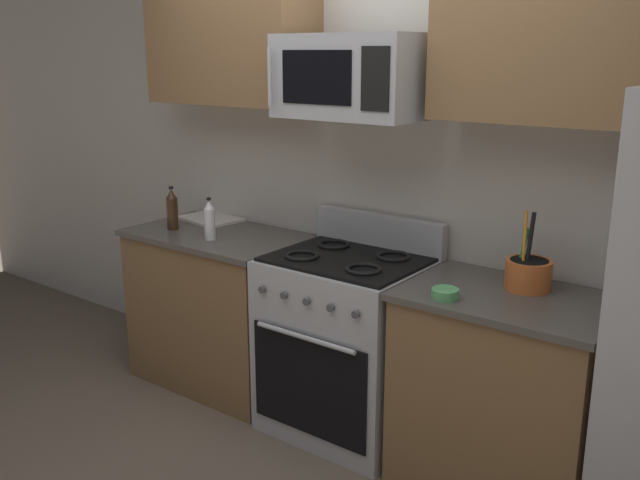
{
  "coord_description": "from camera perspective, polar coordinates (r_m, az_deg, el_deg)",
  "views": [
    {
      "loc": [
        1.88,
        -2.05,
        1.9
      ],
      "look_at": [
        -0.08,
        0.53,
        1.03
      ],
      "focal_mm": 39.19,
      "sensor_mm": 36.0,
      "label": 1
    }
  ],
  "objects": [
    {
      "name": "upper_cabinets_left",
      "position": [
        4.0,
        -7.33,
        16.08
      ],
      "size": [
        1.02,
        0.34,
        0.71
      ],
      "color": "olive"
    },
    {
      "name": "counter_left",
      "position": [
        4.14,
        -8.17,
        -5.5
      ],
      "size": [
        1.03,
        0.63,
        0.91
      ],
      "color": "olive",
      "rests_on": "ground"
    },
    {
      "name": "upper_cabinets_right",
      "position": [
        3.05,
        17.93,
        15.83
      ],
      "size": [
        0.88,
        0.34,
        0.71
      ],
      "color": "olive"
    },
    {
      "name": "prep_bowl",
      "position": [
        2.96,
        10.18,
        -4.29
      ],
      "size": [
        0.12,
        0.12,
        0.04
      ],
      "color": "#59AD66",
      "rests_on": "counter_right"
    },
    {
      "name": "wall_back",
      "position": [
        3.66,
        5.79,
        5.56
      ],
      "size": [
        8.0,
        0.1,
        2.6
      ],
      "primitive_type": "cube",
      "color": "beige",
      "rests_on": "ground"
    },
    {
      "name": "bottle_soy",
      "position": [
        4.1,
        -11.98,
        2.43
      ],
      "size": [
        0.07,
        0.07,
        0.25
      ],
      "color": "#382314",
      "rests_on": "counter_left"
    },
    {
      "name": "cutting_board",
      "position": [
        4.32,
        -8.95,
        1.73
      ],
      "size": [
        0.4,
        0.32,
        0.02
      ],
      "primitive_type": "cube",
      "rotation": [
        0.0,
        0.0,
        -0.15
      ],
      "color": "silver",
      "rests_on": "counter_left"
    },
    {
      "name": "counter_right",
      "position": [
        3.24,
        14.63,
        -11.95
      ],
      "size": [
        0.89,
        0.63,
        0.91
      ],
      "color": "olive",
      "rests_on": "ground"
    },
    {
      "name": "range_oven",
      "position": [
        3.59,
        2.21,
        -8.37
      ],
      "size": [
        0.76,
        0.67,
        1.09
      ],
      "color": "#B2B5BA",
      "rests_on": "ground"
    },
    {
      "name": "utensil_crock",
      "position": [
        3.14,
        16.65,
        -2.6
      ],
      "size": [
        0.2,
        0.2,
        0.34
      ],
      "color": "#D1662D",
      "rests_on": "counter_right"
    },
    {
      "name": "bottle_vinegar",
      "position": [
        3.84,
        -9.01,
        1.6
      ],
      "size": [
        0.06,
        0.06,
        0.23
      ],
      "color": "silver",
      "rests_on": "counter_left"
    },
    {
      "name": "microwave",
      "position": [
        3.32,
        2.72,
        13.2
      ],
      "size": [
        0.7,
        0.44,
        0.38
      ],
      "color": "#B2B5BA"
    }
  ]
}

